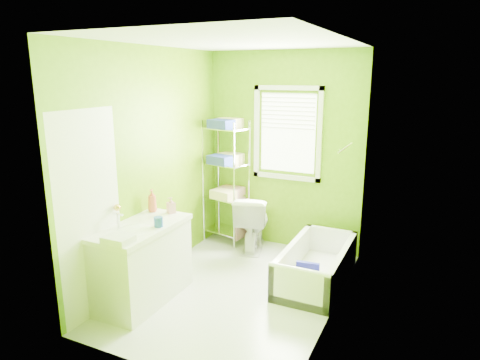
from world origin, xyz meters
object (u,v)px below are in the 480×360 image
at_px(vanity, 142,261).
at_px(wire_shelf_unit, 227,168).
at_px(bathtub, 315,271).
at_px(toilet, 253,222).

height_order(vanity, wire_shelf_unit, wire_shelf_unit).
xyz_separation_m(bathtub, wire_shelf_unit, (-1.46, 0.69, 0.91)).
xyz_separation_m(bathtub, toilet, (-1.03, 0.59, 0.24)).
height_order(bathtub, vanity, vanity).
relative_size(toilet, vanity, 0.69).
height_order(bathtub, toilet, toilet).
bearing_deg(vanity, wire_shelf_unit, 88.23).
height_order(toilet, wire_shelf_unit, wire_shelf_unit).
distance_m(bathtub, wire_shelf_unit, 1.85).
height_order(toilet, vanity, vanity).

